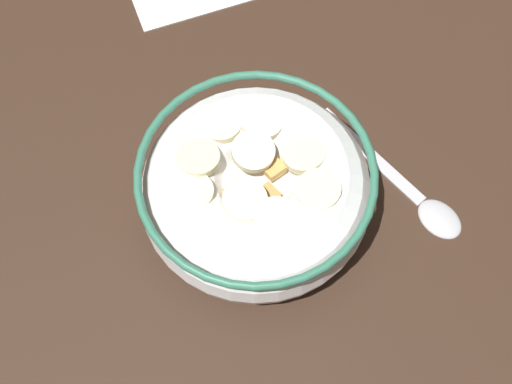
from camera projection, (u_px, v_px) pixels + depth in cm
name	position (u px, v px, depth cm)	size (l,w,h in cm)	color
ground_plane	(256.00, 214.00, 51.98)	(133.08, 133.08, 2.00)	#332116
cereal_bowl	(256.00, 189.00, 47.91)	(16.92, 16.92, 6.79)	white
spoon	(417.00, 196.00, 51.18)	(3.97, 14.86, 0.80)	#B7B7BC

